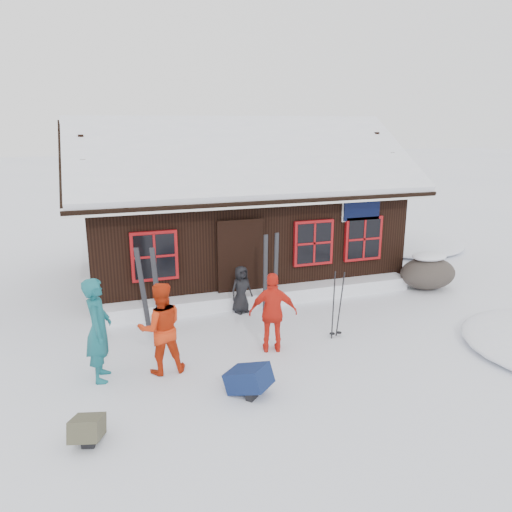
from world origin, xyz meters
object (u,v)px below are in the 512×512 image
object	(u,v)px
skier_teal	(98,330)
skier_orange_left	(161,328)
skier_orange_right	(273,313)
boulder	(428,272)
backpack_blue	(249,383)
ski_poles	(337,306)
skier_crouched	(241,289)
backpack_olive	(88,433)

from	to	relation	value
skier_teal	skier_orange_left	bearing A→B (deg)	-86.99
skier_orange_left	skier_orange_right	xyz separation A→B (m)	(2.12, 0.15, -0.04)
skier_orange_left	boulder	bearing A→B (deg)	-162.69
skier_orange_left	backpack_blue	world-z (taller)	skier_orange_left
ski_poles	backpack_blue	size ratio (longest dim) A/B	2.20
skier_teal	skier_crouched	world-z (taller)	skier_teal
boulder	backpack_olive	bearing A→B (deg)	-154.89
skier_teal	backpack_olive	size ratio (longest dim) A/B	3.40
skier_teal	backpack_blue	distance (m)	2.67
boulder	skier_orange_left	bearing A→B (deg)	-162.32
skier_orange_right	skier_crouched	distance (m)	2.12
boulder	ski_poles	distance (m)	4.20
boulder	ski_poles	xyz separation A→B (m)	(-3.70, -1.98, 0.23)
skier_orange_left	boulder	distance (m)	7.63
skier_orange_right	boulder	world-z (taller)	skier_orange_right
skier_crouched	backpack_blue	size ratio (longest dim) A/B	1.70
skier_crouched	ski_poles	distance (m)	2.39
ski_poles	backpack_olive	size ratio (longest dim) A/B	2.70
skier_orange_left	backpack_blue	size ratio (longest dim) A/B	2.53
ski_poles	backpack_blue	bearing A→B (deg)	-147.10
skier_teal	ski_poles	xyz separation A→B (m)	(4.58, 0.25, -0.23)
skier_orange_right	skier_crouched	world-z (taller)	skier_orange_right
skier_crouched	backpack_olive	xyz separation A→B (m)	(-3.41, -3.94, -0.41)
skier_teal	skier_crouched	size ratio (longest dim) A/B	1.63
skier_crouched	skier_orange_left	bearing A→B (deg)	-149.97
skier_orange_right	skier_crouched	size ratio (longest dim) A/B	1.41
backpack_blue	backpack_olive	distance (m)	2.53
skier_teal	skier_crouched	xyz separation A→B (m)	(3.16, 2.17, -0.35)
backpack_blue	boulder	bearing A→B (deg)	-11.85
boulder	ski_poles	world-z (taller)	ski_poles
skier_orange_left	backpack_blue	distance (m)	1.81
backpack_blue	backpack_olive	xyz separation A→B (m)	(-2.48, -0.50, -0.03)
skier_orange_right	ski_poles	bearing A→B (deg)	-155.69
skier_orange_right	backpack_olive	xyz separation A→B (m)	(-3.40, -1.83, -0.63)
skier_orange_right	backpack_blue	world-z (taller)	skier_orange_right
skier_orange_right	backpack_blue	distance (m)	1.73
skier_orange_left	backpack_olive	xyz separation A→B (m)	(-1.27, -1.69, -0.68)
ski_poles	backpack_blue	xyz separation A→B (m)	(-2.35, -1.52, -0.50)
skier_orange_left	backpack_blue	bearing A→B (deg)	135.00
skier_orange_right	skier_crouched	bearing A→B (deg)	-73.42
skier_orange_left	skier_teal	bearing A→B (deg)	-5.09
skier_teal	boulder	distance (m)	8.59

